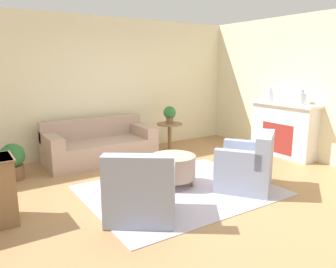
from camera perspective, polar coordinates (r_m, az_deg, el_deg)
name	(u,v)px	position (r m, az deg, el deg)	size (l,w,h in m)	color
ground_plane	(180,190)	(4.97, 2.05, -9.81)	(16.00, 16.00, 0.00)	#AD7F51
wall_back	(105,86)	(7.05, -10.96, 8.17)	(9.38, 0.12, 2.80)	beige
wall_right	(314,88)	(6.93, 24.02, 7.30)	(0.12, 10.15, 2.80)	beige
rug	(180,190)	(4.97, 2.05, -9.75)	(2.71, 2.14, 0.01)	#BCB2C1
couch	(99,146)	(6.51, -11.85, -2.06)	(2.06, 0.95, 0.80)	tan
armchair_left	(141,192)	(4.02, -4.72, -10.10)	(1.10, 1.09, 0.86)	#8E99B2
armchair_right	(248,167)	(5.09, 13.74, -5.60)	(1.10, 1.09, 0.86)	#8E99B2
ottoman_table	(173,167)	(5.06, 0.91, -5.70)	(0.69, 0.69, 0.48)	tan
side_table	(170,132)	(7.06, 0.28, 0.35)	(0.55, 0.55, 0.61)	olive
fireplace	(283,128)	(7.08, 19.41, 0.99)	(0.44, 1.46, 1.10)	white
vase_mantel_near	(270,96)	(7.22, 17.33, 6.38)	(0.15, 0.15, 0.27)	silver
vase_mantel_far	(301,98)	(6.77, 22.21, 5.75)	(0.18, 0.18, 0.29)	silver
potted_plant_on_side_table	(170,114)	(6.99, 0.28, 3.58)	(0.26, 0.26, 0.37)	brown
potted_plant_floor	(13,160)	(5.91, -25.42, -4.17)	(0.39, 0.39, 0.60)	brown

